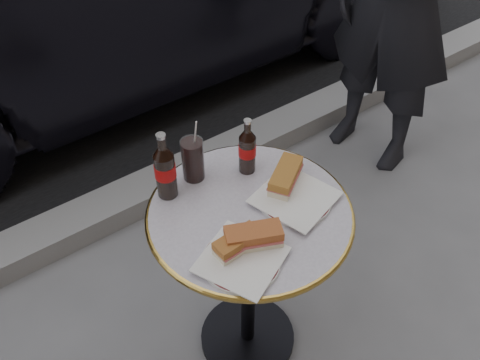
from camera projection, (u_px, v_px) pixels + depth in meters
ground at (247, 339)px, 2.09m from camera, size 80.00×80.00×0.00m
curb at (137, 196)px, 2.58m from camera, size 40.00×0.20×0.12m
bistro_table at (249, 283)px, 1.83m from camera, size 0.62×0.62×0.73m
plate_left at (241, 261)px, 1.44m from camera, size 0.26×0.26×0.01m
plate_right at (295, 199)px, 1.61m from camera, size 0.25×0.25×0.01m
sandwich_left_a at (237, 244)px, 1.45m from camera, size 0.14×0.07×0.05m
sandwich_left_b at (253, 237)px, 1.46m from camera, size 0.17×0.13×0.05m
sandwich_right at (285, 177)px, 1.63m from camera, size 0.17×0.14×0.05m
cola_bottle_left at (165, 165)px, 1.55m from camera, size 0.08×0.08×0.23m
cola_bottle_right at (247, 146)px, 1.64m from camera, size 0.06×0.06×0.20m
cola_glass at (193, 159)px, 1.64m from camera, size 0.08×0.08×0.15m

